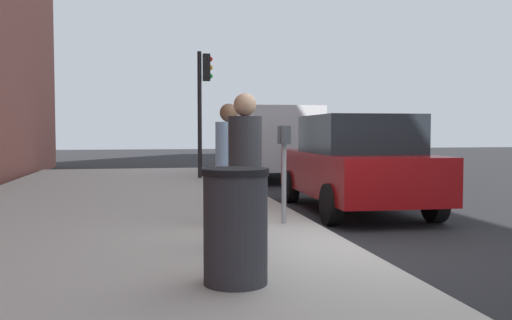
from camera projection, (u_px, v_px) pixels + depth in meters
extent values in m
plane|color=#232326|center=(352.00, 255.00, 6.62)|extent=(80.00, 80.00, 0.00)
cube|color=#B7B2A8|center=(92.00, 260.00, 6.04)|extent=(28.00, 6.00, 0.15)
cylinder|color=gray|center=(284.00, 184.00, 7.95)|extent=(0.07, 0.07, 1.15)
cube|color=#383D42|center=(286.00, 135.00, 7.82)|extent=(0.16, 0.11, 0.26)
cube|color=#383D42|center=(282.00, 135.00, 8.01)|extent=(0.16, 0.11, 0.26)
cube|color=#268C33|center=(290.00, 133.00, 7.83)|extent=(0.10, 0.01, 0.10)
cube|color=#268C33|center=(286.00, 133.00, 8.02)|extent=(0.10, 0.01, 0.10)
cylinder|color=tan|center=(226.00, 196.00, 7.89)|extent=(0.15, 0.15, 0.82)
cylinder|color=tan|center=(232.00, 199.00, 7.54)|extent=(0.15, 0.15, 0.82)
cylinder|color=#8CB7E0|center=(229.00, 145.00, 7.68)|extent=(0.37, 0.37, 0.65)
sphere|color=brown|center=(229.00, 113.00, 7.65)|extent=(0.25, 0.25, 0.25)
cylinder|color=#191E4C|center=(230.00, 210.00, 6.39)|extent=(0.15, 0.15, 0.84)
cylinder|color=#191E4C|center=(261.00, 212.00, 6.25)|extent=(0.15, 0.15, 0.84)
cylinder|color=#333338|center=(245.00, 145.00, 6.28)|extent=(0.38, 0.38, 0.66)
sphere|color=tan|center=(245.00, 105.00, 6.26)|extent=(0.26, 0.26, 0.26)
cube|color=maroon|center=(354.00, 173.00, 10.20)|extent=(4.45, 1.97, 0.76)
cube|color=black|center=(358.00, 134.00, 9.97)|extent=(2.25, 1.76, 0.68)
cylinder|color=black|center=(291.00, 187.00, 11.49)|extent=(0.67, 0.24, 0.66)
cylinder|color=black|center=(371.00, 185.00, 11.77)|extent=(0.67, 0.24, 0.66)
cylinder|color=black|center=(331.00, 204.00, 8.67)|extent=(0.67, 0.24, 0.66)
cylinder|color=black|center=(435.00, 202.00, 8.95)|extent=(0.67, 0.24, 0.66)
cube|color=silver|center=(270.00, 138.00, 17.18)|extent=(5.22, 2.05, 1.80)
cylinder|color=black|center=(233.00, 164.00, 18.72)|extent=(0.76, 0.23, 0.76)
cylinder|color=black|center=(287.00, 163.00, 19.06)|extent=(0.76, 0.23, 0.76)
cylinder|color=black|center=(250.00, 171.00, 15.40)|extent=(0.76, 0.23, 0.76)
cylinder|color=black|center=(315.00, 170.00, 15.74)|extent=(0.76, 0.23, 0.76)
cylinder|color=black|center=(200.00, 115.00, 15.73)|extent=(0.12, 0.12, 3.60)
cube|color=black|center=(206.00, 67.00, 15.70)|extent=(0.24, 0.20, 0.76)
sphere|color=red|center=(210.00, 59.00, 15.71)|extent=(0.14, 0.14, 0.14)
sphere|color=orange|center=(210.00, 68.00, 15.72)|extent=(0.14, 0.14, 0.14)
sphere|color=green|center=(210.00, 76.00, 15.73)|extent=(0.14, 0.14, 0.14)
cylinder|color=#2D2D33|center=(235.00, 230.00, 4.80)|extent=(0.56, 0.56, 0.95)
cylinder|color=black|center=(235.00, 172.00, 4.77)|extent=(0.59, 0.59, 0.06)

